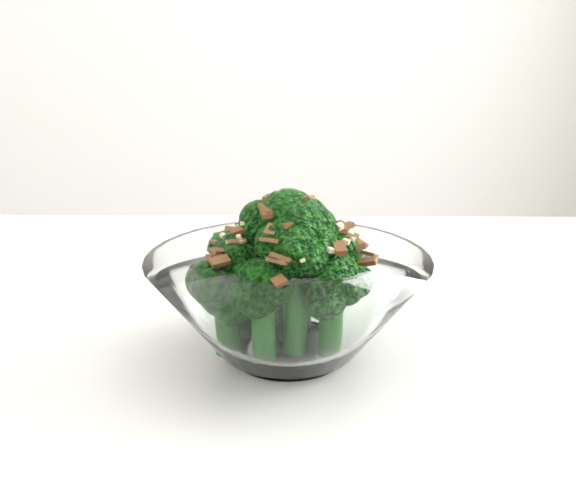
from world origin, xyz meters
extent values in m
cube|color=white|center=(-0.11, 0.05, 0.73)|extent=(1.35, 1.05, 0.04)
cylinder|color=white|center=(-0.04, -0.01, 0.75)|extent=(0.09, 0.09, 0.01)
cylinder|color=#1B5B18|center=(-0.04, -0.01, 0.81)|extent=(0.02, 0.02, 0.09)
sphere|color=#175B11|center=(-0.04, -0.01, 0.86)|extent=(0.05, 0.05, 0.05)
cylinder|color=#1B5B18|center=(-0.02, 0.01, 0.80)|extent=(0.02, 0.02, 0.08)
sphere|color=#175B11|center=(-0.02, 0.01, 0.86)|extent=(0.05, 0.05, 0.05)
cylinder|color=#1B5B18|center=(-0.07, 0.01, 0.79)|extent=(0.02, 0.02, 0.06)
sphere|color=#175B11|center=(-0.07, 0.01, 0.83)|extent=(0.05, 0.05, 0.05)
cylinder|color=#1B5B18|center=(-0.09, -0.02, 0.78)|extent=(0.02, 0.02, 0.04)
sphere|color=#175B11|center=(-0.09, -0.02, 0.81)|extent=(0.04, 0.04, 0.04)
cylinder|color=#1B5B18|center=(0.00, -0.01, 0.79)|extent=(0.02, 0.02, 0.06)
sphere|color=#175B11|center=(0.00, -0.01, 0.83)|extent=(0.05, 0.05, 0.05)
cylinder|color=#1B5B18|center=(-0.06, -0.04, 0.79)|extent=(0.02, 0.02, 0.05)
sphere|color=#175B11|center=(-0.06, -0.04, 0.83)|extent=(0.04, 0.04, 0.04)
cylinder|color=#1B5B18|center=(0.01, 0.02, 0.78)|extent=(0.02, 0.02, 0.04)
sphere|color=#175B11|center=(0.01, 0.02, 0.82)|extent=(0.04, 0.04, 0.04)
cylinder|color=#1B5B18|center=(-0.04, -0.04, 0.80)|extent=(0.02, 0.02, 0.07)
sphere|color=#175B11|center=(-0.04, -0.04, 0.85)|extent=(0.05, 0.05, 0.05)
cylinder|color=#1B5B18|center=(-0.03, 0.04, 0.79)|extent=(0.02, 0.02, 0.05)
sphere|color=#175B11|center=(-0.03, 0.04, 0.82)|extent=(0.04, 0.04, 0.04)
cylinder|color=#1B5B18|center=(-0.01, -0.05, 0.79)|extent=(0.02, 0.02, 0.05)
sphere|color=#175B11|center=(-0.01, -0.05, 0.83)|extent=(0.05, 0.05, 0.05)
cube|color=brown|center=(0.01, 0.01, 0.85)|extent=(0.01, 0.01, 0.01)
cube|color=brown|center=(0.03, 0.00, 0.84)|extent=(0.01, 0.02, 0.01)
cube|color=brown|center=(-0.07, -0.01, 0.87)|extent=(0.02, 0.02, 0.01)
cube|color=brown|center=(-0.03, 0.04, 0.85)|extent=(0.01, 0.01, 0.01)
cube|color=brown|center=(-0.05, -0.06, 0.85)|extent=(0.01, 0.01, 0.01)
cube|color=brown|center=(-0.07, 0.02, 0.86)|extent=(0.02, 0.02, 0.01)
cube|color=brown|center=(0.00, 0.01, 0.86)|extent=(0.01, 0.02, 0.01)
cube|color=brown|center=(-0.01, 0.05, 0.85)|extent=(0.02, 0.01, 0.00)
cube|color=brown|center=(-0.09, -0.03, 0.84)|extent=(0.02, 0.01, 0.01)
cube|color=brown|center=(0.02, -0.03, 0.85)|extent=(0.01, 0.01, 0.01)
cube|color=brown|center=(-0.06, -0.07, 0.84)|extent=(0.01, 0.01, 0.01)
cube|color=brown|center=(-0.01, 0.01, 0.87)|extent=(0.02, 0.02, 0.01)
cube|color=brown|center=(-0.04, 0.01, 0.88)|extent=(0.01, 0.02, 0.01)
cube|color=brown|center=(-0.02, -0.02, 0.87)|extent=(0.01, 0.02, 0.01)
cube|color=brown|center=(-0.06, -0.02, 0.88)|extent=(0.01, 0.01, 0.01)
cube|color=brown|center=(0.00, 0.01, 0.86)|extent=(0.01, 0.01, 0.00)
cube|color=brown|center=(0.03, -0.03, 0.84)|extent=(0.02, 0.02, 0.01)
cube|color=brown|center=(-0.01, -0.05, 0.85)|extent=(0.01, 0.02, 0.01)
cube|color=brown|center=(-0.05, 0.00, 0.88)|extent=(0.01, 0.02, 0.00)
cube|color=brown|center=(-0.06, -0.06, 0.85)|extent=(0.02, 0.02, 0.01)
cube|color=brown|center=(-0.04, 0.03, 0.86)|extent=(0.02, 0.02, 0.01)
cube|color=brown|center=(-0.04, 0.03, 0.86)|extent=(0.02, 0.02, 0.01)
cube|color=brown|center=(0.00, -0.01, 0.86)|extent=(0.02, 0.01, 0.01)
cube|color=brown|center=(0.01, -0.02, 0.85)|extent=(0.01, 0.01, 0.01)
cube|color=brown|center=(0.01, 0.03, 0.84)|extent=(0.01, 0.01, 0.01)
cube|color=brown|center=(-0.03, 0.02, 0.86)|extent=(0.01, 0.01, 0.01)
cube|color=brown|center=(-0.03, -0.02, 0.89)|extent=(0.01, 0.01, 0.01)
cube|color=brown|center=(0.00, -0.02, 0.86)|extent=(0.02, 0.01, 0.01)
cube|color=brown|center=(0.01, 0.00, 0.85)|extent=(0.02, 0.01, 0.01)
cube|color=brown|center=(-0.05, -0.04, 0.87)|extent=(0.01, 0.02, 0.01)
cube|color=brown|center=(-0.03, 0.02, 0.87)|extent=(0.01, 0.01, 0.01)
cube|color=brown|center=(-0.02, -0.01, 0.88)|extent=(0.02, 0.02, 0.01)
cube|color=brown|center=(-0.09, 0.02, 0.85)|extent=(0.02, 0.02, 0.01)
cube|color=brown|center=(-0.06, -0.02, 0.88)|extent=(0.01, 0.02, 0.01)
cube|color=brown|center=(0.01, 0.01, 0.85)|extent=(0.01, 0.02, 0.01)
cube|color=brown|center=(-0.05, -0.02, 0.88)|extent=(0.01, 0.01, 0.01)
cube|color=brown|center=(-0.05, 0.02, 0.87)|extent=(0.01, 0.01, 0.01)
cube|color=brown|center=(-0.05, -0.04, 0.87)|extent=(0.01, 0.01, 0.01)
cube|color=brown|center=(-0.09, 0.03, 0.84)|extent=(0.01, 0.02, 0.01)
cube|color=brown|center=(-0.09, -0.02, 0.84)|extent=(0.01, 0.01, 0.01)
cube|color=brown|center=(-0.08, -0.01, 0.86)|extent=(0.02, 0.01, 0.01)
cube|color=brown|center=(-0.10, -0.02, 0.84)|extent=(0.01, 0.02, 0.01)
cube|color=brown|center=(0.02, -0.04, 0.84)|extent=(0.02, 0.01, 0.01)
cube|color=brown|center=(-0.09, -0.01, 0.85)|extent=(0.02, 0.02, 0.01)
cube|color=brown|center=(-0.03, 0.03, 0.86)|extent=(0.02, 0.02, 0.01)
cube|color=brown|center=(-0.06, -0.04, 0.87)|extent=(0.01, 0.01, 0.01)
cube|color=brown|center=(-0.07, 0.03, 0.85)|extent=(0.02, 0.01, 0.01)
cube|color=brown|center=(-0.03, -0.02, 0.89)|extent=(0.01, 0.01, 0.01)
cube|color=brown|center=(-0.01, -0.02, 0.87)|extent=(0.02, 0.01, 0.01)
cube|color=brown|center=(-0.06, -0.05, 0.86)|extent=(0.01, 0.02, 0.01)
cube|color=brown|center=(-0.02, 0.04, 0.85)|extent=(0.02, 0.01, 0.01)
cube|color=brown|center=(-0.03, 0.00, 0.88)|extent=(0.02, 0.02, 0.01)
cube|color=brown|center=(-0.08, -0.03, 0.86)|extent=(0.01, 0.01, 0.01)
cube|color=beige|center=(-0.06, 0.00, 0.87)|extent=(0.00, 0.00, 0.00)
cube|color=beige|center=(0.01, 0.02, 0.85)|extent=(0.01, 0.01, 0.00)
cube|color=beige|center=(-0.04, -0.01, 0.89)|extent=(0.01, 0.00, 0.00)
cube|color=beige|center=(-0.04, 0.05, 0.85)|extent=(0.01, 0.01, 0.00)
cube|color=beige|center=(-0.02, 0.00, 0.88)|extent=(0.01, 0.01, 0.00)
cube|color=beige|center=(-0.07, 0.03, 0.85)|extent=(0.01, 0.01, 0.01)
cube|color=beige|center=(-0.02, -0.03, 0.88)|extent=(0.01, 0.01, 0.00)
cube|color=beige|center=(-0.04, -0.06, 0.85)|extent=(0.01, 0.00, 0.00)
cube|color=beige|center=(-0.09, 0.00, 0.85)|extent=(0.01, 0.01, 0.00)
cube|color=beige|center=(0.01, 0.00, 0.86)|extent=(0.01, 0.01, 0.00)
cube|color=beige|center=(-0.07, -0.01, 0.87)|extent=(0.00, 0.00, 0.00)
cube|color=beige|center=(-0.04, -0.03, 0.88)|extent=(0.00, 0.01, 0.00)
cube|color=beige|center=(-0.08, -0.02, 0.86)|extent=(0.00, 0.00, 0.00)
cube|color=beige|center=(0.00, -0.03, 0.86)|extent=(0.01, 0.01, 0.01)
cube|color=beige|center=(-0.09, -0.02, 0.86)|extent=(0.01, 0.01, 0.00)
cube|color=beige|center=(0.00, -0.04, 0.86)|extent=(0.01, 0.01, 0.00)
cube|color=beige|center=(0.02, -0.01, 0.85)|extent=(0.01, 0.01, 0.00)
cube|color=beige|center=(0.01, -0.03, 0.85)|extent=(0.01, 0.00, 0.00)
cube|color=beige|center=(-0.08, -0.03, 0.86)|extent=(0.01, 0.01, 0.00)
cube|color=beige|center=(-0.07, 0.00, 0.86)|extent=(0.00, 0.00, 0.00)
cube|color=beige|center=(-0.01, -0.06, 0.85)|extent=(0.01, 0.01, 0.00)
camera|label=1|loc=(-0.14, -0.48, 1.00)|focal=40.00mm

